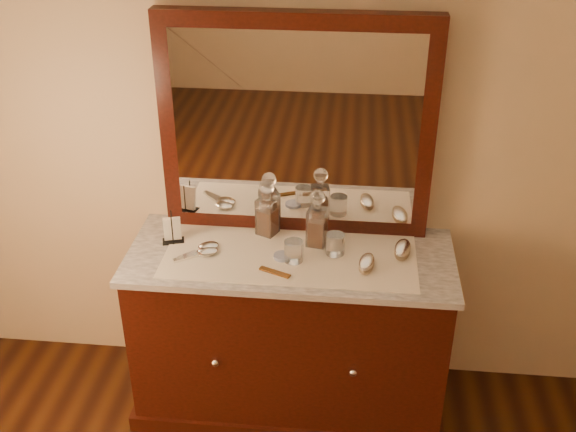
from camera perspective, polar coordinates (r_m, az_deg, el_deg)
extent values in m
plane|color=tan|center=(3.04, 0.78, 8.59)|extent=(4.50, 4.50, 0.00)
cube|color=black|center=(3.28, 0.18, -9.70)|extent=(1.40, 0.55, 0.82)
cube|color=black|center=(3.52, 0.17, -14.38)|extent=(1.46, 0.59, 0.08)
sphere|color=silver|center=(3.08, -6.06, -12.02)|extent=(0.04, 0.04, 0.04)
sphere|color=silver|center=(3.03, 5.43, -12.81)|extent=(0.04, 0.04, 0.04)
cube|color=white|center=(3.03, 0.20, -3.45)|extent=(1.44, 0.59, 0.03)
cube|color=black|center=(3.01, 0.68, 7.37)|extent=(1.20, 0.08, 1.00)
cube|color=white|center=(2.98, 0.62, 7.12)|extent=(1.06, 0.01, 0.86)
cube|color=silver|center=(3.00, 0.16, -3.38)|extent=(1.10, 0.45, 0.00)
cylinder|color=silver|center=(2.99, -0.44, -3.36)|extent=(0.11, 0.11, 0.01)
cube|color=brown|center=(2.89, -1.11, -4.69)|extent=(0.14, 0.08, 0.01)
cube|color=black|center=(3.16, -9.49, -2.06)|extent=(0.11, 0.08, 0.01)
cylinder|color=black|center=(3.10, -9.58, -1.23)|extent=(0.01, 0.01, 0.15)
cylinder|color=black|center=(3.15, -9.60, -0.70)|extent=(0.01, 0.01, 0.15)
cube|color=white|center=(3.12, -9.58, -1.04)|extent=(0.08, 0.05, 0.12)
cube|color=#924315|center=(3.14, -1.71, -0.44)|extent=(0.09, 0.09, 0.12)
cube|color=white|center=(3.13, -1.72, -0.02)|extent=(0.11, 0.11, 0.18)
cylinder|color=white|center=(3.08, -1.75, 1.64)|extent=(0.05, 0.05, 0.03)
sphere|color=white|center=(3.06, -1.76, 2.44)|extent=(0.09, 0.09, 0.07)
cube|color=#924315|center=(3.06, 2.41, -1.34)|extent=(0.08, 0.08, 0.12)
cube|color=white|center=(3.05, 2.42, -0.92)|extent=(0.10, 0.10, 0.17)
cylinder|color=white|center=(3.00, 2.46, 0.76)|extent=(0.04, 0.04, 0.03)
sphere|color=white|center=(2.98, 2.48, 1.58)|extent=(0.08, 0.08, 0.07)
ellipsoid|color=#907558|center=(2.94, 6.53, -4.09)|extent=(0.08, 0.15, 0.02)
ellipsoid|color=silver|center=(2.93, 6.55, -3.79)|extent=(0.08, 0.15, 0.02)
ellipsoid|color=#907558|center=(3.05, 9.47, -2.93)|extent=(0.09, 0.16, 0.02)
ellipsoid|color=silver|center=(3.04, 9.50, -2.62)|extent=(0.09, 0.16, 0.02)
ellipsoid|color=silver|center=(3.08, -6.64, -2.51)|extent=(0.13, 0.13, 0.02)
cube|color=silver|center=(3.04, -8.03, -3.11)|extent=(0.11, 0.11, 0.01)
ellipsoid|color=silver|center=(3.04, -6.74, -2.93)|extent=(0.13, 0.12, 0.02)
cube|color=silver|center=(3.02, -8.33, -3.41)|extent=(0.12, 0.09, 0.01)
cylinder|color=white|center=(3.01, 3.94, -2.34)|extent=(0.08, 0.08, 0.09)
cylinder|color=white|center=(2.95, 0.47, -2.93)|extent=(0.08, 0.08, 0.09)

